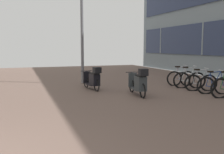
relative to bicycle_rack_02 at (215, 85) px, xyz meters
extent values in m
cube|color=brown|center=(-3.31, -4.00, -0.36)|extent=(14.40, 40.00, 0.05)
cube|color=gray|center=(4.04, 5.68, 1.97)|extent=(0.10, 0.12, 2.04)
cube|color=gray|center=(4.04, 10.80, 1.97)|extent=(0.10, 0.12, 2.04)
torus|color=black|center=(-0.38, -0.70, 0.00)|extent=(0.75, 0.21, 0.75)
cylinder|color=#2A6734|center=(-0.25, -0.72, -0.03)|extent=(0.26, 0.07, 0.08)
cylinder|color=#2A6734|center=(-0.31, -0.71, 0.27)|extent=(0.17, 0.05, 0.55)
torus|color=black|center=(-0.29, 0.13, -0.02)|extent=(0.67, 0.35, 0.70)
torus|color=black|center=(0.30, -0.13, -0.02)|extent=(0.67, 0.35, 0.70)
cylinder|color=navy|center=(0.06, -0.03, 0.23)|extent=(0.30, 0.16, 0.61)
cylinder|color=navy|center=(-0.12, 0.05, 0.20)|extent=(0.14, 0.09, 0.56)
cylinder|color=navy|center=(0.01, -0.01, 0.50)|extent=(0.37, 0.19, 0.08)
cylinder|color=navy|center=(-0.18, 0.08, -0.05)|extent=(0.24, 0.13, 0.08)
cylinder|color=navy|center=(-0.23, 0.10, 0.23)|extent=(0.16, 0.09, 0.51)
cylinder|color=navy|center=(0.24, -0.11, 0.25)|extent=(0.15, 0.09, 0.56)
cube|color=black|center=(-0.16, 0.07, 0.52)|extent=(0.24, 0.17, 0.06)
cylinder|color=#ADADB2|center=(0.19, -0.09, 0.58)|extent=(0.22, 0.45, 0.02)
torus|color=black|center=(-0.32, 0.87, -0.02)|extent=(0.69, 0.33, 0.71)
torus|color=black|center=(0.27, 0.64, -0.02)|extent=(0.69, 0.33, 0.71)
cylinder|color=#AFAFB5|center=(0.04, 0.73, 0.24)|extent=(0.30, 0.15, 0.62)
cylinder|color=#AFAFB5|center=(-0.14, 0.80, 0.21)|extent=(0.14, 0.08, 0.57)
cylinder|color=#AFAFB5|center=(-0.01, 0.75, 0.52)|extent=(0.37, 0.17, 0.08)
cylinder|color=#AFAFB5|center=(-0.20, 0.83, -0.04)|extent=(0.24, 0.12, 0.08)
cylinder|color=#AFAFB5|center=(-0.25, 0.85, 0.24)|extent=(0.16, 0.08, 0.52)
cylinder|color=#AFAFB5|center=(0.22, 0.66, 0.26)|extent=(0.15, 0.08, 0.57)
cube|color=black|center=(-0.19, 0.82, 0.53)|extent=(0.24, 0.16, 0.06)
cylinder|color=#ADADB2|center=(0.17, 0.68, 0.59)|extent=(0.20, 0.46, 0.02)
torus|color=black|center=(-0.32, 1.64, 0.00)|extent=(0.72, 0.34, 0.74)
torus|color=black|center=(0.30, 1.39, 0.00)|extent=(0.72, 0.34, 0.74)
cylinder|color=#AEB5B7|center=(0.05, 1.49, 0.27)|extent=(0.32, 0.15, 0.65)
cylinder|color=#AEB5B7|center=(-0.14, 1.56, 0.24)|extent=(0.15, 0.09, 0.59)
cylinder|color=#AEB5B7|center=(0.00, 1.51, 0.56)|extent=(0.39, 0.18, 0.09)
cylinder|color=#AEB5B7|center=(-0.21, 1.59, -0.03)|extent=(0.25, 0.12, 0.08)
cylinder|color=#AEB5B7|center=(-0.26, 1.61, 0.27)|extent=(0.17, 0.09, 0.54)
cylinder|color=#AEB5B7|center=(0.24, 1.41, 0.29)|extent=(0.15, 0.08, 0.59)
cube|color=black|center=(-0.19, 1.58, 0.57)|extent=(0.24, 0.17, 0.06)
cylinder|color=#ADADB2|center=(0.19, 1.43, 0.63)|extent=(0.20, 0.45, 0.02)
torus|color=black|center=(-0.22, 2.35, -0.01)|extent=(0.71, 0.26, 0.72)
torus|color=black|center=(0.38, 2.19, -0.01)|extent=(0.71, 0.26, 0.72)
cylinder|color=#B3AEBC|center=(0.14, 2.25, 0.24)|extent=(0.31, 0.11, 0.63)
cylinder|color=#B3AEBC|center=(-0.04, 2.30, 0.22)|extent=(0.14, 0.07, 0.57)
cylinder|color=#B3AEBC|center=(0.09, 2.27, 0.53)|extent=(0.38, 0.13, 0.08)
cylinder|color=#B3AEBC|center=(-0.11, 2.32, -0.04)|extent=(0.24, 0.09, 0.08)
cylinder|color=#B3AEBC|center=(-0.16, 2.33, 0.24)|extent=(0.16, 0.07, 0.52)
cylinder|color=#B3AEBC|center=(0.33, 2.20, 0.27)|extent=(0.15, 0.07, 0.57)
cube|color=black|center=(-0.09, 2.32, 0.54)|extent=(0.24, 0.14, 0.06)
cylinder|color=#ADADB2|center=(0.27, 2.22, 0.60)|extent=(0.15, 0.47, 0.02)
torus|color=black|center=(-2.90, 0.27, -0.09)|extent=(0.11, 0.56, 0.55)
torus|color=black|center=(-2.77, 1.48, -0.09)|extent=(0.11, 0.56, 0.55)
cube|color=#343A3D|center=(-2.84, 0.88, -0.11)|extent=(0.35, 0.71, 0.08)
cube|color=#343A3D|center=(-2.88, 0.49, 0.14)|extent=(0.36, 0.57, 0.51)
cube|color=black|center=(-2.88, 0.49, 0.42)|extent=(0.31, 0.51, 0.06)
cylinder|color=#343A3D|center=(-2.77, 1.46, 0.19)|extent=(0.08, 0.13, 0.55)
cube|color=#343A3D|center=(-2.78, 1.38, 0.16)|extent=(0.33, 0.11, 0.55)
cylinder|color=black|center=(-2.78, 1.43, 0.46)|extent=(0.52, 0.08, 0.03)
cube|color=black|center=(-2.91, 0.22, 0.57)|extent=(0.31, 0.31, 0.24)
torus|color=black|center=(-4.02, 2.16, -0.11)|extent=(0.12, 0.51, 0.51)
torus|color=black|center=(-4.18, 3.30, -0.11)|extent=(0.12, 0.51, 0.51)
cube|color=black|center=(-4.10, 2.73, -0.13)|extent=(0.36, 0.68, 0.08)
cube|color=black|center=(-4.05, 2.37, 0.10)|extent=(0.36, 0.54, 0.47)
cube|color=black|center=(-4.05, 2.37, 0.37)|extent=(0.32, 0.49, 0.06)
cylinder|color=black|center=(-4.17, 3.28, 0.15)|extent=(0.09, 0.13, 0.51)
cube|color=black|center=(-4.16, 3.20, 0.12)|extent=(0.33, 0.12, 0.51)
cylinder|color=black|center=(-4.17, 3.25, 0.40)|extent=(0.52, 0.10, 0.03)
cube|color=black|center=(-4.02, 2.11, 0.52)|extent=(0.31, 0.31, 0.24)
cylinder|color=slate|center=(-4.02, 4.61, 2.71)|extent=(0.14, 0.14, 6.09)
camera|label=1|loc=(-6.92, -7.68, 1.43)|focal=40.97mm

